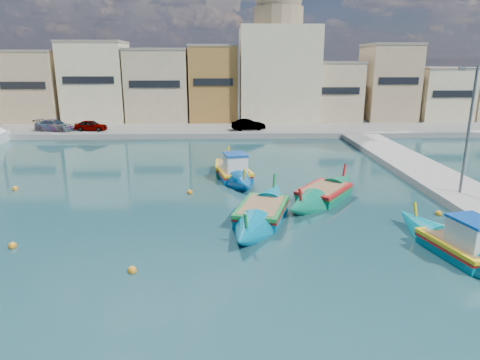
# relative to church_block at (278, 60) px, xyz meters

# --- Properties ---
(ground) EXTENTS (160.00, 160.00, 0.00)m
(ground) POSITION_rel_church_block_xyz_m (-10.00, -40.00, -8.41)
(ground) COLOR #123638
(ground) RESTS_ON ground
(north_quay) EXTENTS (80.00, 8.00, 0.60)m
(north_quay) POSITION_rel_church_block_xyz_m (-10.00, -8.00, -8.11)
(north_quay) COLOR gray
(north_quay) RESTS_ON ground
(north_townhouses) EXTENTS (83.20, 7.87, 10.19)m
(north_townhouses) POSITION_rel_church_block_xyz_m (-3.32, -0.64, -3.41)
(north_townhouses) COLOR tan
(north_townhouses) RESTS_ON ground
(church_block) EXTENTS (10.00, 10.00, 19.10)m
(church_block) POSITION_rel_church_block_xyz_m (0.00, 0.00, 0.00)
(church_block) COLOR beige
(church_block) RESTS_ON ground
(quay_street_lamp) EXTENTS (1.18, 0.16, 8.00)m
(quay_street_lamp) POSITION_rel_church_block_xyz_m (7.44, -34.00, -4.07)
(quay_street_lamp) COLOR #595B60
(quay_street_lamp) RESTS_ON ground
(parked_cars) EXTENTS (26.52, 2.81, 1.30)m
(parked_cars) POSITION_rel_church_block_xyz_m (-19.25, -9.50, -7.17)
(parked_cars) COLOR #4C1919
(parked_cars) RESTS_ON north_quay
(luzzu_turquoise_cabin) EXTENTS (3.96, 9.28, 2.91)m
(luzzu_turquoise_cabin) POSITION_rel_church_block_xyz_m (3.48, -41.74, -8.06)
(luzzu_turquoise_cabin) COLOR #008CA1
(luzzu_turquoise_cabin) RESTS_ON ground
(luzzu_blue_cabin) EXTENTS (3.80, 8.77, 3.02)m
(luzzu_blue_cabin) POSITION_rel_church_block_xyz_m (-6.29, -28.62, -8.04)
(luzzu_blue_cabin) COLOR #0055A5
(luzzu_blue_cabin) RESTS_ON ground
(luzzu_cyan_mid) EXTENTS (7.18, 8.77, 2.73)m
(luzzu_cyan_mid) POSITION_rel_church_block_xyz_m (-0.79, -33.54, -8.12)
(luzzu_cyan_mid) COLOR #0B7353
(luzzu_cyan_mid) RESTS_ON ground
(luzzu_green) EXTENTS (2.20, 8.03, 2.52)m
(luzzu_green) POSITION_rel_church_block_xyz_m (-6.58, -26.69, -8.14)
(luzzu_green) COLOR #0A713B
(luzzu_green) RESTS_ON ground
(luzzu_blue_south) EXTENTS (4.99, 10.08, 2.85)m
(luzzu_blue_south) POSITION_rel_church_block_xyz_m (-4.90, -36.86, -8.11)
(luzzu_blue_south) COLOR #00759F
(luzzu_blue_south) RESTS_ON ground
(mooring_buoys) EXTENTS (26.24, 18.34, 0.36)m
(mooring_buoys) POSITION_rel_church_block_xyz_m (-9.84, -34.59, -8.33)
(mooring_buoys) COLOR orange
(mooring_buoys) RESTS_ON ground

